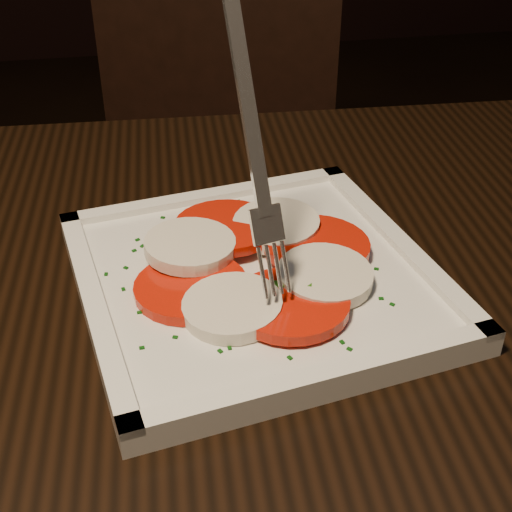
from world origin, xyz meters
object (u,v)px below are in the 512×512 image
(table, at_px, (231,441))
(chair, at_px, (211,153))
(fork, at_px, (248,142))
(plate, at_px, (256,281))

(table, xyz_separation_m, chair, (0.08, 0.75, -0.12))
(fork, bearing_deg, plate, 38.53)
(table, relative_size, plate, 4.84)
(table, bearing_deg, plate, 62.15)
(table, distance_m, fork, 0.23)
(chair, xyz_separation_m, fork, (-0.06, -0.70, 0.34))
(chair, distance_m, fork, 0.78)
(table, relative_size, fork, 6.65)
(chair, relative_size, plate, 3.62)
(table, bearing_deg, fork, 64.06)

